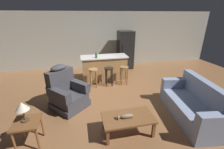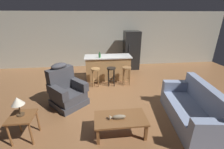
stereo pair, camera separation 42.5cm
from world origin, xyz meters
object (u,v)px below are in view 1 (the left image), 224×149
object	(u,v)px
fish_figurine	(125,116)
table_lamp	(22,107)
couch	(194,105)
bottle_tall_green	(96,56)
bar_stool_right	(124,72)
recliner_near_lamp	(67,93)
end_table	(27,126)
bar_stool_left	(93,74)
refrigerator	(125,50)
coffee_table	(128,119)
bar_stool_middle	(109,73)
kitchen_island	(104,68)

from	to	relation	value
fish_figurine	table_lamp	size ratio (longest dim) A/B	0.83
couch	table_lamp	bearing A→B (deg)	8.98
bottle_tall_green	fish_figurine	bearing A→B (deg)	-85.03
fish_figurine	bar_stool_right	world-z (taller)	bar_stool_right
recliner_near_lamp	bar_stool_right	bearing A→B (deg)	76.60
bar_stool_right	bottle_tall_green	bearing A→B (deg)	155.26
recliner_near_lamp	table_lamp	world-z (taller)	recliner_near_lamp
end_table	bottle_tall_green	world-z (taller)	bottle_tall_green
bar_stool_left	refrigerator	world-z (taller)	refrigerator
end_table	refrigerator	distance (m)	5.30
fish_figurine	bar_stool_left	xyz separation A→B (m)	(-0.43, 2.48, 0.01)
refrigerator	bottle_tall_green	distance (m)	2.08
coffee_table	fish_figurine	bearing A→B (deg)	-159.29
coffee_table	couch	bearing A→B (deg)	6.31
coffee_table	refrigerator	xyz separation A→B (m)	(1.21, 4.29, 0.52)
bar_stool_middle	table_lamp	bearing A→B (deg)	-131.49
refrigerator	couch	bearing A→B (deg)	-82.14
end_table	bar_stool_middle	world-z (taller)	bar_stool_middle
table_lamp	kitchen_island	world-z (taller)	table_lamp
fish_figurine	bar_stool_middle	xyz separation A→B (m)	(0.13, 2.48, 0.01)
bar_stool_left	refrigerator	distance (m)	2.54
bar_stool_right	refrigerator	size ratio (longest dim) A/B	0.39
couch	bottle_tall_green	world-z (taller)	bottle_tall_green
end_table	bar_stool_middle	xyz separation A→B (m)	(2.05, 2.37, 0.01)
fish_figurine	recliner_near_lamp	xyz separation A→B (m)	(-1.27, 1.38, -0.04)
end_table	bar_stool_right	bearing A→B (deg)	42.13
refrigerator	bottle_tall_green	world-z (taller)	refrigerator
recliner_near_lamp	bar_stool_right	xyz separation A→B (m)	(1.97, 1.10, 0.05)
table_lamp	bar_stool_right	xyz separation A→B (m)	(2.63, 2.34, -0.40)
recliner_near_lamp	bar_stool_middle	distance (m)	1.78
couch	refrigerator	world-z (taller)	refrigerator
fish_figurine	table_lamp	xyz separation A→B (m)	(-1.94, 0.14, 0.41)
couch	end_table	xyz separation A→B (m)	(-3.77, -0.11, 0.12)
end_table	coffee_table	bearing A→B (deg)	-2.58
coffee_table	bar_stool_left	size ratio (longest dim) A/B	1.62
table_lamp	refrigerator	size ratio (longest dim) A/B	0.23
fish_figurine	refrigerator	xyz separation A→B (m)	(1.28, 4.31, 0.42)
bar_stool_middle	end_table	bearing A→B (deg)	-130.92
coffee_table	refrigerator	distance (m)	4.48
fish_figurine	bar_stool_middle	distance (m)	2.49
couch	bar_stool_right	xyz separation A→B (m)	(-1.15, 2.26, 0.13)
table_lamp	bottle_tall_green	size ratio (longest dim) A/B	1.89
bar_stool_middle	bar_stool_right	distance (m)	0.57
end_table	bottle_tall_green	distance (m)	3.31
bar_stool_left	bottle_tall_green	distance (m)	0.73
recliner_near_lamp	bottle_tall_green	distance (m)	1.94
fish_figurine	refrigerator	size ratio (longest dim) A/B	0.19
bar_stool_left	kitchen_island	bearing A→B (deg)	51.42
couch	end_table	size ratio (longest dim) A/B	3.56
fish_figurine	bar_stool_middle	world-z (taller)	bar_stool_middle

